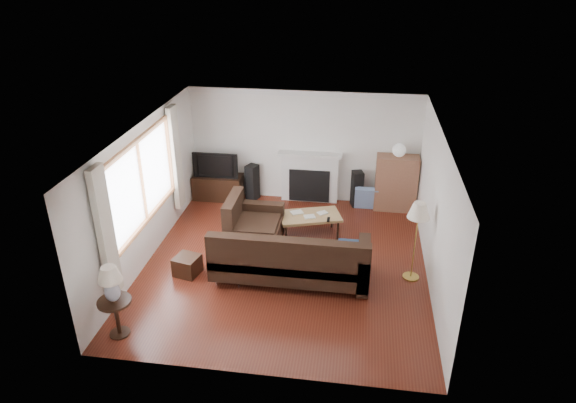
# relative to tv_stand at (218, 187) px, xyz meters

# --- Properties ---
(room) EXTENTS (5.10, 5.60, 2.54)m
(room) POSITION_rel_tv_stand_xyz_m (1.92, -2.47, 0.97)
(room) COLOR #592013
(room) RESTS_ON ground
(window) EXTENTS (0.12, 2.74, 1.54)m
(window) POSITION_rel_tv_stand_xyz_m (-0.53, -2.67, 1.27)
(window) COLOR #915B35
(window) RESTS_ON room
(curtain_near) EXTENTS (0.10, 0.35, 2.10)m
(curtain_near) POSITION_rel_tv_stand_xyz_m (-0.48, -4.19, 1.12)
(curtain_near) COLOR beige
(curtain_near) RESTS_ON room
(curtain_far) EXTENTS (0.10, 0.35, 2.10)m
(curtain_far) POSITION_rel_tv_stand_xyz_m (-0.48, -1.15, 1.12)
(curtain_far) COLOR beige
(curtain_far) RESTS_ON room
(fireplace) EXTENTS (1.40, 0.26, 1.15)m
(fireplace) POSITION_rel_tv_stand_xyz_m (2.07, 0.17, 0.30)
(fireplace) COLOR white
(fireplace) RESTS_ON room
(tv_stand) EXTENTS (1.11, 0.50, 0.55)m
(tv_stand) POSITION_rel_tv_stand_xyz_m (0.00, 0.00, 0.00)
(tv_stand) COLOR black
(tv_stand) RESTS_ON ground
(television) EXTENTS (1.01, 0.13, 0.58)m
(television) POSITION_rel_tv_stand_xyz_m (0.00, 0.00, 0.57)
(television) COLOR black
(television) RESTS_ON tv_stand
(speaker_left) EXTENTS (0.31, 0.34, 0.82)m
(speaker_left) POSITION_rel_tv_stand_xyz_m (0.78, 0.08, 0.13)
(speaker_left) COLOR black
(speaker_left) RESTS_ON ground
(speaker_right) EXTENTS (0.29, 0.32, 0.80)m
(speaker_right) POSITION_rel_tv_stand_xyz_m (3.12, 0.08, 0.13)
(speaker_right) COLOR black
(speaker_right) RESTS_ON ground
(bookshelf) EXTENTS (0.89, 0.42, 1.22)m
(bookshelf) POSITION_rel_tv_stand_xyz_m (3.94, 0.04, 0.33)
(bookshelf) COLOR #8C5941
(bookshelf) RESTS_ON ground
(globe_lamp) EXTENTS (0.28, 0.28, 0.28)m
(globe_lamp) POSITION_rel_tv_stand_xyz_m (3.94, 0.04, 1.08)
(globe_lamp) COLOR white
(globe_lamp) RESTS_ON bookshelf
(sectional_sofa) EXTENTS (2.88, 2.11, 0.93)m
(sectional_sofa) POSITION_rel_tv_stand_xyz_m (2.07, -2.93, 0.19)
(sectional_sofa) COLOR black
(sectional_sofa) RESTS_ON ground
(coffee_table) EXTENTS (1.31, 0.97, 0.46)m
(coffee_table) POSITION_rel_tv_stand_xyz_m (2.24, -1.40, -0.05)
(coffee_table) COLOR #A4804E
(coffee_table) RESTS_ON ground
(footstool) EXTENTS (0.48, 0.48, 0.34)m
(footstool) POSITION_rel_tv_stand_xyz_m (0.26, -3.05, -0.11)
(footstool) COLOR black
(footstool) RESTS_ON ground
(floor_lamp) EXTENTS (0.38, 0.38, 1.45)m
(floor_lamp) POSITION_rel_tv_stand_xyz_m (4.14, -2.61, 0.45)
(floor_lamp) COLOR gold
(floor_lamp) RESTS_ON ground
(side_table) EXTENTS (0.49, 0.49, 0.61)m
(side_table) POSITION_rel_tv_stand_xyz_m (-0.23, -4.72, 0.03)
(side_table) COLOR black
(side_table) RESTS_ON ground
(table_lamp) EXTENTS (0.35, 0.35, 0.56)m
(table_lamp) POSITION_rel_tv_stand_xyz_m (-0.23, -4.72, 0.61)
(table_lamp) COLOR silver
(table_lamp) RESTS_ON side_table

